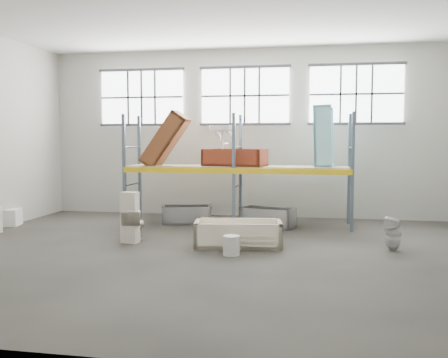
% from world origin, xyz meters
% --- Properties ---
extents(floor, '(12.00, 10.00, 0.10)m').
position_xyz_m(floor, '(0.00, 0.00, -0.05)').
color(floor, '#4C4841').
rests_on(floor, ground).
extents(ceiling, '(12.00, 10.00, 0.10)m').
position_xyz_m(ceiling, '(0.00, 0.00, 5.05)').
color(ceiling, silver).
rests_on(ceiling, ground).
extents(wall_back, '(12.00, 0.10, 5.00)m').
position_xyz_m(wall_back, '(0.00, 5.05, 2.50)').
color(wall_back, '#AFAFA3').
rests_on(wall_back, ground).
extents(wall_front, '(12.00, 0.10, 5.00)m').
position_xyz_m(wall_front, '(0.00, -5.05, 2.50)').
color(wall_front, '#A1A094').
rests_on(wall_front, ground).
extents(window_left, '(2.60, 0.04, 1.60)m').
position_xyz_m(window_left, '(-3.20, 4.94, 3.60)').
color(window_left, white).
rests_on(window_left, wall_back).
extents(window_mid, '(2.60, 0.04, 1.60)m').
position_xyz_m(window_mid, '(0.00, 4.94, 3.60)').
color(window_mid, white).
rests_on(window_mid, wall_back).
extents(window_right, '(2.60, 0.04, 1.60)m').
position_xyz_m(window_right, '(3.20, 4.94, 3.60)').
color(window_right, white).
rests_on(window_right, wall_back).
extents(rack_upright_la, '(0.08, 0.08, 3.00)m').
position_xyz_m(rack_upright_la, '(-3.00, 2.90, 1.50)').
color(rack_upright_la, slate).
rests_on(rack_upright_la, floor).
extents(rack_upright_lb, '(0.08, 0.08, 3.00)m').
position_xyz_m(rack_upright_lb, '(-3.00, 4.10, 1.50)').
color(rack_upright_lb, slate).
rests_on(rack_upright_lb, floor).
extents(rack_upright_ma, '(0.08, 0.08, 3.00)m').
position_xyz_m(rack_upright_ma, '(0.00, 2.90, 1.50)').
color(rack_upright_ma, slate).
rests_on(rack_upright_ma, floor).
extents(rack_upright_mb, '(0.08, 0.08, 3.00)m').
position_xyz_m(rack_upright_mb, '(0.00, 4.10, 1.50)').
color(rack_upright_mb, slate).
rests_on(rack_upright_mb, floor).
extents(rack_upright_ra, '(0.08, 0.08, 3.00)m').
position_xyz_m(rack_upright_ra, '(3.00, 2.90, 1.50)').
color(rack_upright_ra, slate).
rests_on(rack_upright_ra, floor).
extents(rack_upright_rb, '(0.08, 0.08, 3.00)m').
position_xyz_m(rack_upright_rb, '(3.00, 4.10, 1.50)').
color(rack_upright_rb, slate).
rests_on(rack_upright_rb, floor).
extents(rack_beam_front, '(6.00, 0.10, 0.14)m').
position_xyz_m(rack_beam_front, '(0.00, 2.90, 1.50)').
color(rack_beam_front, yellow).
rests_on(rack_beam_front, floor).
extents(rack_beam_back, '(6.00, 0.10, 0.14)m').
position_xyz_m(rack_beam_back, '(0.00, 4.10, 1.50)').
color(rack_beam_back, yellow).
rests_on(rack_beam_back, floor).
extents(shelf_deck, '(5.90, 1.10, 0.03)m').
position_xyz_m(shelf_deck, '(0.00, 3.50, 1.58)').
color(shelf_deck, gray).
rests_on(shelf_deck, floor).
extents(wet_patch, '(1.80, 1.80, 0.00)m').
position_xyz_m(wet_patch, '(0.00, 2.70, 0.00)').
color(wet_patch, black).
rests_on(wet_patch, floor).
extents(bathtub_beige, '(1.98, 1.14, 0.55)m').
position_xyz_m(bathtub_beige, '(0.45, 0.75, 0.27)').
color(bathtub_beige, '#F5E5C9').
rests_on(bathtub_beige, floor).
extents(cistern_spare, '(0.46, 0.31, 0.40)m').
position_xyz_m(cistern_spare, '(1.03, 0.73, 0.28)').
color(cistern_spare, beige).
rests_on(cistern_spare, bathtub_beige).
extents(sink_in_tub, '(0.63, 0.63, 0.16)m').
position_xyz_m(sink_in_tub, '(0.42, 0.67, 0.16)').
color(sink_in_tub, beige).
rests_on(sink_in_tub, bathtub_beige).
extents(toilet_beige, '(0.49, 0.77, 0.75)m').
position_xyz_m(toilet_beige, '(-1.96, 0.85, 0.38)').
color(toilet_beige, beige).
rests_on(toilet_beige, floor).
extents(cistern_tall, '(0.40, 0.29, 1.15)m').
position_xyz_m(cistern_tall, '(-1.99, 0.65, 0.57)').
color(cistern_tall, silver).
rests_on(cistern_tall, floor).
extents(toilet_white, '(0.42, 0.41, 0.71)m').
position_xyz_m(toilet_white, '(3.71, 0.92, 0.35)').
color(toilet_white, silver).
rests_on(toilet_white, floor).
extents(steel_tub_left, '(1.44, 0.94, 0.49)m').
position_xyz_m(steel_tub_left, '(-1.39, 3.39, 0.24)').
color(steel_tub_left, '#95969C').
rests_on(steel_tub_left, floor).
extents(steel_tub_right, '(1.51, 1.01, 0.51)m').
position_xyz_m(steel_tub_right, '(0.86, 3.23, 0.25)').
color(steel_tub_right, '#ADAFB5').
rests_on(steel_tub_right, floor).
extents(rust_tub_flat, '(1.79, 1.11, 0.47)m').
position_xyz_m(rust_tub_flat, '(-0.07, 3.52, 1.82)').
color(rust_tub_flat, '#9C301C').
rests_on(rust_tub_flat, shelf_deck).
extents(rust_tub_tilted, '(1.36, 0.82, 1.63)m').
position_xyz_m(rust_tub_tilted, '(-2.00, 3.45, 2.29)').
color(rust_tub_tilted, brown).
rests_on(rust_tub_tilted, shelf_deck).
extents(sink_on_shelf, '(0.87, 0.78, 0.64)m').
position_xyz_m(sink_on_shelf, '(-0.37, 3.27, 2.09)').
color(sink_on_shelf, white).
rests_on(sink_on_shelf, rust_tub_flat).
extents(blue_tub_upright, '(0.59, 0.80, 1.62)m').
position_xyz_m(blue_tub_upright, '(2.29, 3.60, 2.40)').
color(blue_tub_upright, '#9AE5F6').
rests_on(blue_tub_upright, shelf_deck).
extents(bucket, '(0.40, 0.40, 0.39)m').
position_xyz_m(bucket, '(0.44, -0.11, 0.20)').
color(bucket, silver).
rests_on(bucket, floor).
extents(carton_far, '(0.64, 0.64, 0.45)m').
position_xyz_m(carton_far, '(-6.01, 2.19, 0.22)').
color(carton_far, white).
rests_on(carton_far, floor).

